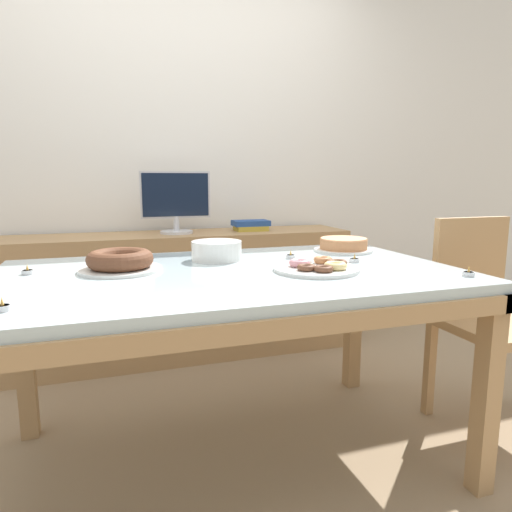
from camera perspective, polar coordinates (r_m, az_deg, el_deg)
name	(u,v)px	position (r m, az deg, el deg)	size (l,w,h in m)	color
ground_plane	(233,460)	(2.01, -2.87, -24.13)	(12.00, 12.00, 0.00)	#997F60
wall_back	(171,151)	(3.14, -10.60, 12.81)	(8.00, 0.10, 2.60)	white
dining_table	(232,293)	(1.72, -3.06, -4.60)	(1.72, 1.03, 0.78)	silver
chair	(485,311)	(2.33, 26.75, -6.16)	(0.42, 0.42, 0.94)	tan
sideboard	(182,295)	(2.93, -9.24, -4.81)	(2.13, 0.44, 0.78)	tan
computer_monitor	(176,202)	(2.84, -10.00, 6.61)	(0.42, 0.20, 0.38)	silver
book_stack	(251,225)	(2.96, -0.67, 3.85)	(0.23, 0.16, 0.07)	#B29933
cake_chocolate_round	(343,245)	(2.18, 10.88, 1.34)	(0.27, 0.27, 0.06)	white
cake_golden_bundt	(120,261)	(1.75, -16.61, -0.65)	(0.30, 0.30, 0.08)	white
pastry_platter	(317,267)	(1.70, 7.66, -1.36)	(0.32, 0.32, 0.04)	white
plate_stack	(218,250)	(1.92, -4.83, 0.69)	(0.21, 0.21, 0.08)	white
tealight_right_edge	(28,272)	(1.82, -26.65, -1.76)	(0.04, 0.04, 0.04)	silver
tealight_centre	(291,256)	(1.96, 4.35, -0.02)	(0.04, 0.04, 0.04)	silver
tealight_near_front	(355,260)	(1.90, 12.24, -0.49)	(0.04, 0.04, 0.04)	silver
tealight_left_edge	(469,273)	(1.76, 25.04, -1.99)	(0.04, 0.04, 0.04)	silver
tealight_near_cakes	(2,307)	(1.35, -29.12, -5.63)	(0.04, 0.04, 0.04)	silver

